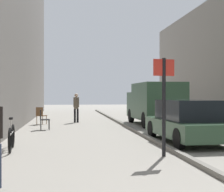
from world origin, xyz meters
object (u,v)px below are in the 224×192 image
street_sign_post (164,98)px  cafe_chair_by_doorway (41,114)px  pedestrian_main_foreground (76,106)px  bicycle_leaning (11,137)px  delivery_van (155,102)px  parked_car (187,121)px  cafe_chair_near_window (43,118)px

street_sign_post → cafe_chair_by_doorway: street_sign_post is taller
pedestrian_main_foreground → bicycle_leaning: 9.74m
delivery_van → street_sign_post: street_sign_post is taller
parked_car → cafe_chair_by_doorway: bearing=124.2°
pedestrian_main_foreground → parked_car: bearing=-52.1°
parked_car → cafe_chair_by_doorway: parked_car is taller
pedestrian_main_foreground → street_sign_post: size_ratio=0.65×
delivery_van → parked_car: 6.46m
parked_car → cafe_chair_by_doorway: (-5.50, 7.63, -0.17)m
parked_car → pedestrian_main_foreground: bearing=110.8°
parked_car → cafe_chair_near_window: size_ratio=4.52×
delivery_van → cafe_chair_near_window: bearing=-164.4°
parked_car → cafe_chair_by_doorway: size_ratio=4.52×
cafe_chair_near_window → cafe_chair_by_doorway: (-0.32, 2.89, 0.00)m
pedestrian_main_foreground → cafe_chair_by_doorway: bearing=-139.1°
cafe_chair_near_window → street_sign_post: bearing=20.9°
parked_car → bicycle_leaning: (-5.70, -0.91, -0.33)m
cafe_chair_near_window → delivery_van: bearing=100.3°
delivery_van → street_sign_post: bearing=-104.1°
street_sign_post → cafe_chair_near_window: street_sign_post is taller
bicycle_leaning → cafe_chair_by_doorway: (0.20, 8.54, 0.17)m
delivery_van → cafe_chair_by_doorway: bearing=168.2°
delivery_van → cafe_chair_near_window: size_ratio=5.27×
bicycle_leaning → cafe_chair_by_doorway: size_ratio=1.88×
street_sign_post → bicycle_leaning: size_ratio=1.47×
bicycle_leaning → cafe_chair_by_doorway: 8.55m
delivery_van → bicycle_leaning: size_ratio=2.80×
street_sign_post → bicycle_leaning: street_sign_post is taller
bicycle_leaning → cafe_chair_near_window: 5.68m
bicycle_leaning → cafe_chair_by_doorway: bearing=84.2°
parked_car → street_sign_post: size_ratio=1.63×
street_sign_post → cafe_chair_by_doorway: 10.88m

